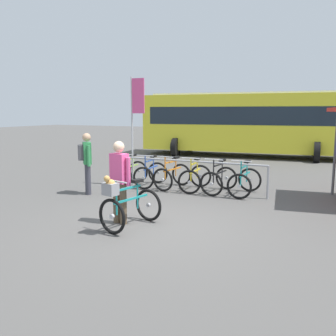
# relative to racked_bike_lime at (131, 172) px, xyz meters

# --- Properties ---
(ground_plane) EXTENTS (80.00, 80.00, 0.00)m
(ground_plane) POSITION_rel_racked_bike_lime_xyz_m (2.63, -3.28, -0.37)
(ground_plane) COLOR #514F4C
(bike_rack_rail) EXTENTS (4.61, 0.17, 0.88)m
(bike_rack_rail) POSITION_rel_racked_bike_lime_xyz_m (1.86, -0.13, 0.33)
(bike_rack_rail) COLOR #99999E
(bike_rack_rail) RESTS_ON ground
(racked_bike_lime) EXTENTS (0.71, 1.13, 0.97)m
(racked_bike_lime) POSITION_rel_racked_bike_lime_xyz_m (0.00, 0.00, 0.00)
(racked_bike_lime) COLOR black
(racked_bike_lime) RESTS_ON ground
(racked_bike_blue) EXTENTS (0.74, 1.16, 0.98)m
(racked_bike_blue) POSITION_rel_racked_bike_lime_xyz_m (0.70, 0.02, -0.00)
(racked_bike_blue) COLOR black
(racked_bike_blue) RESTS_ON ground
(racked_bike_orange) EXTENTS (0.78, 1.19, 0.98)m
(racked_bike_orange) POSITION_rel_racked_bike_lime_xyz_m (1.40, 0.03, -0.00)
(racked_bike_orange) COLOR black
(racked_bike_orange) RESTS_ON ground
(racked_bike_yellow) EXTENTS (0.74, 1.15, 0.97)m
(racked_bike_yellow) POSITION_rel_racked_bike_lime_xyz_m (2.10, 0.05, -0.00)
(racked_bike_yellow) COLOR black
(racked_bike_yellow) RESTS_ON ground
(racked_bike_black) EXTENTS (0.76, 1.17, 0.98)m
(racked_bike_black) POSITION_rel_racked_bike_lime_xyz_m (2.80, 0.07, -0.00)
(racked_bike_black) COLOR black
(racked_bike_black) RESTS_ON ground
(racked_bike_teal) EXTENTS (0.68, 1.10, 0.97)m
(racked_bike_teal) POSITION_rel_racked_bike_lime_xyz_m (3.50, 0.09, -0.00)
(racked_bike_teal) COLOR black
(racked_bike_teal) RESTS_ON ground
(featured_bicycle) EXTENTS (0.85, 1.25, 1.09)m
(featured_bicycle) POSITION_rel_racked_bike_lime_xyz_m (2.22, -3.68, 0.12)
(featured_bicycle) COLOR black
(featured_bicycle) RESTS_ON ground
(person_with_featured_bike) EXTENTS (0.52, 0.26, 1.64)m
(person_with_featured_bike) POSITION_rel_racked_bike_lime_xyz_m (1.91, -3.44, 0.54)
(person_with_featured_bike) COLOR brown
(person_with_featured_bike) RESTS_ON ground
(pedestrian_with_backpack) EXTENTS (0.47, 0.47, 1.64)m
(pedestrian_with_backpack) POSITION_rel_racked_bike_lime_xyz_m (-0.34, -1.64, 0.57)
(pedestrian_with_backpack) COLOR #383842
(pedestrian_with_backpack) RESTS_ON ground
(bus_distant) EXTENTS (10.21, 4.10, 3.08)m
(bus_distant) POSITION_rel_racked_bike_lime_xyz_m (1.33, 8.59, 1.37)
(bus_distant) COLOR yellow
(bus_distant) RESTS_ON ground
(banner_flag) EXTENTS (0.45, 0.05, 3.20)m
(banner_flag) POSITION_rel_racked_bike_lime_xyz_m (0.26, -0.08, 1.86)
(banner_flag) COLOR #B2B2B7
(banner_flag) RESTS_ON ground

